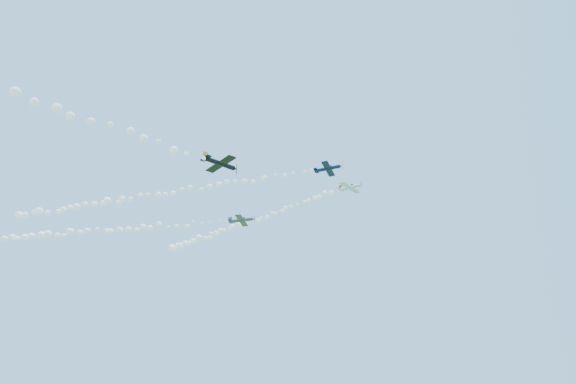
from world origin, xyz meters
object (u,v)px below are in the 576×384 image
(plane_grey, at_px, (242,220))
(plane_navy, at_px, (328,168))
(plane_black, at_px, (220,164))
(plane_white, at_px, (350,187))

(plane_grey, bearing_deg, plane_navy, -13.98)
(plane_navy, bearing_deg, plane_black, -107.30)
(plane_navy, distance_m, plane_black, 33.60)
(plane_black, bearing_deg, plane_navy, 13.64)
(plane_navy, relative_size, plane_black, 1.06)
(plane_navy, bearing_deg, plane_white, 88.53)
(plane_navy, height_order, plane_grey, plane_navy)
(plane_grey, bearing_deg, plane_black, -79.92)
(plane_white, height_order, plane_navy, plane_white)
(plane_white, height_order, plane_grey, plane_white)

